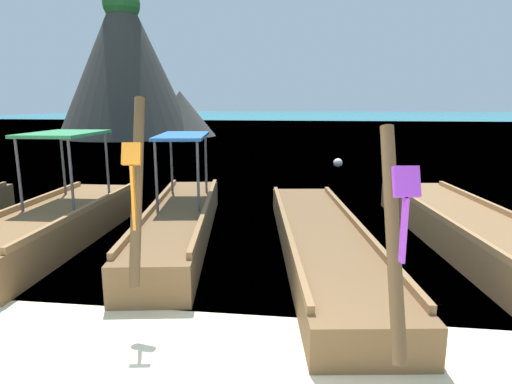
% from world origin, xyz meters
% --- Properties ---
extents(sea_water, '(120.00, 120.00, 0.00)m').
position_xyz_m(sea_water, '(0.00, 62.00, 0.00)').
color(sea_water, '#147A89').
rests_on(sea_water, ground).
extents(longtail_boat_yellow_ribbon, '(1.59, 5.60, 2.55)m').
position_xyz_m(longtail_boat_yellow_ribbon, '(-3.77, 4.29, 0.37)').
color(longtail_boat_yellow_ribbon, brown).
rests_on(longtail_boat_yellow_ribbon, ground).
extents(longtail_boat_orange_ribbon, '(1.98, 6.49, 2.62)m').
position_xyz_m(longtail_boat_orange_ribbon, '(-1.55, 4.82, 0.35)').
color(longtail_boat_orange_ribbon, brown).
rests_on(longtail_boat_orange_ribbon, ground).
extents(longtail_boat_violet_ribbon, '(2.21, 7.35, 2.37)m').
position_xyz_m(longtail_boat_violet_ribbon, '(1.09, 4.26, 0.26)').
color(longtail_boat_violet_ribbon, brown).
rests_on(longtail_boat_violet_ribbon, ground).
extents(longtail_boat_turquoise_ribbon, '(2.19, 7.34, 2.77)m').
position_xyz_m(longtail_boat_turquoise_ribbon, '(3.75, 4.75, 0.31)').
color(longtail_boat_turquoise_ribbon, brown).
rests_on(longtail_boat_turquoise_ribbon, ground).
extents(karst_rock, '(11.49, 10.04, 11.20)m').
position_xyz_m(karst_rock, '(-12.63, 29.06, 5.35)').
color(karst_rock, '#383833').
rests_on(karst_rock, ground).
extents(mooring_buoy_near, '(0.36, 0.36, 0.36)m').
position_xyz_m(mooring_buoy_near, '(1.95, 14.62, 0.18)').
color(mooring_buoy_near, white).
rests_on(mooring_buoy_near, sea_water).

